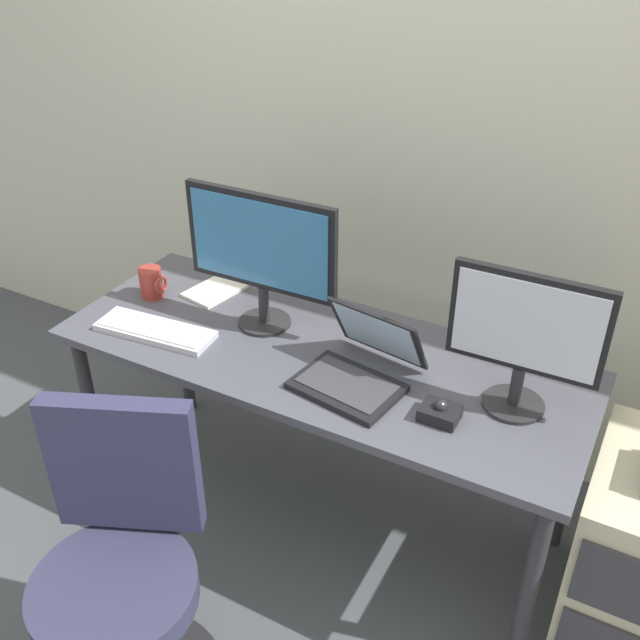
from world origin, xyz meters
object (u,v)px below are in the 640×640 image
at_px(monitor_main, 261,250).
at_px(trackball_mouse, 440,412).
at_px(monitor_side, 526,334).
at_px(coffee_mug, 152,283).
at_px(office_chair, 123,582).
at_px(laptop, 358,367).
at_px(keyboard, 155,330).
at_px(paper_notepad, 215,291).

relative_size(monitor_main, trackball_mouse, 4.91).
distance_m(monitor_side, coffee_mug, 1.34).
bearing_deg(monitor_side, office_chair, -133.04).
bearing_deg(coffee_mug, laptop, -6.77).
distance_m(keyboard, coffee_mug, 0.26).
bearing_deg(coffee_mug, monitor_main, 4.03).
distance_m(office_chair, keyboard, 0.82).
relative_size(office_chair, monitor_main, 1.72).
relative_size(monitor_side, keyboard, 1.03).
bearing_deg(trackball_mouse, laptop, 169.05).
distance_m(monitor_main, monitor_side, 0.87).
bearing_deg(paper_notepad, office_chair, -69.65).
bearing_deg(monitor_side, keyboard, -170.80).
height_order(laptop, trackball_mouse, laptop).
xyz_separation_m(keyboard, coffee_mug, (-0.17, 0.19, 0.04)).
bearing_deg(paper_notepad, monitor_main, -19.71).
relative_size(coffee_mug, paper_notepad, 0.54).
relative_size(monitor_side, trackball_mouse, 3.93).
relative_size(office_chair, trackball_mouse, 8.45).
bearing_deg(trackball_mouse, office_chair, -131.95).
height_order(laptop, coffee_mug, laptop).
height_order(office_chair, coffee_mug, office_chair).
distance_m(keyboard, laptop, 0.72).
distance_m(monitor_main, laptop, 0.50).
xyz_separation_m(office_chair, monitor_side, (0.79, 0.84, 0.56)).
bearing_deg(keyboard, office_chair, -60.12).
relative_size(laptop, trackball_mouse, 3.37).
bearing_deg(office_chair, paper_notepad, 110.35).
xyz_separation_m(keyboard, paper_notepad, (0.01, 0.32, -0.01)).
distance_m(trackball_mouse, coffee_mug, 1.17).
height_order(monitor_side, paper_notepad, monitor_side).
bearing_deg(paper_notepad, monitor_side, -6.75).
bearing_deg(paper_notepad, keyboard, -92.27).
distance_m(office_chair, monitor_side, 1.28).
bearing_deg(trackball_mouse, paper_notepad, 163.52).
xyz_separation_m(trackball_mouse, paper_notepad, (-0.98, 0.29, -0.02)).
height_order(office_chair, keyboard, office_chair).
bearing_deg(office_chair, coffee_mug, 122.61).
relative_size(office_chair, paper_notepad, 4.47).
height_order(monitor_side, keyboard, monitor_side).
height_order(coffee_mug, paper_notepad, coffee_mug).
relative_size(keyboard, paper_notepad, 2.02).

